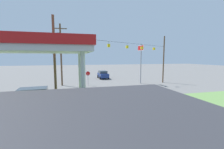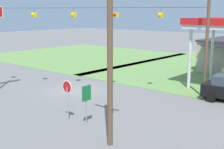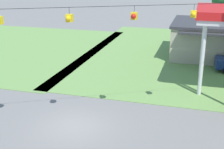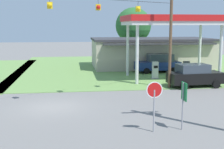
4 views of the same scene
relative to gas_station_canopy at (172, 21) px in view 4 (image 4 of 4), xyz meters
The scene contains 12 objects.
ground_plane 15.31m from the gas_station_canopy, 139.17° to the right, with size 160.00×160.00×0.00m, color slate.
grass_verge_station_corner 10.76m from the gas_station_canopy, 77.49° to the left, with size 36.00×28.00×0.04m, color #6B934C.
gas_station_canopy is the anchor object (origin of this frame).
gas_station_store 9.74m from the gas_station_canopy, 88.01° to the left, with size 14.63×8.50×3.60m.
fuel_pump_near 4.99m from the gas_station_canopy, behind, with size 0.71×0.56×1.71m.
fuel_pump_far 4.99m from the gas_station_canopy, ahead, with size 0.71×0.56×1.71m.
car_at_pumps_front 6.21m from the gas_station_canopy, 80.14° to the right, with size 4.73×2.41×1.95m.
car_at_pumps_rear 6.14m from the gas_station_canopy, 91.19° to the left, with size 4.97×2.30×2.07m.
stop_sign_roadside 16.22m from the gas_station_canopy, 110.89° to the right, with size 0.80×0.08×2.50m.
route_sign 15.66m from the gas_station_canopy, 105.69° to the right, with size 0.10×0.70×2.40m.
signal_span_gantry 14.29m from the gas_station_canopy, 139.13° to the right, with size 18.78×10.24×8.86m.
tree_behind_station 16.04m from the gas_station_canopy, 92.09° to the left, with size 5.18×5.18×7.76m.
Camera 4 is at (1.27, -19.68, 5.15)m, focal length 50.00 mm.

